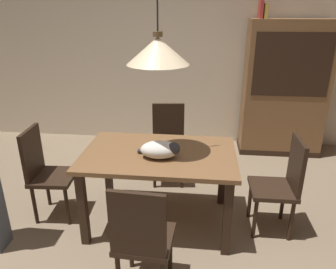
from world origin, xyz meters
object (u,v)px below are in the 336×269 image
object	(u,v)px
chair_right_side	(282,182)
hutch_bookcase	(284,92)
chair_far_back	(168,140)
book_yellow_short	(265,11)
cat_sleeping	(161,150)
dining_table	(159,162)
pendant_lamp	(158,50)
chair_left_side	(45,170)
chair_near_front	(142,237)
book_red_tall	(261,7)

from	to	relation	value
chair_right_side	hutch_bookcase	world-z (taller)	hutch_bookcase
chair_far_back	book_yellow_short	bearing A→B (deg)	40.83
cat_sleeping	book_yellow_short	size ratio (longest dim) A/B	1.96
dining_table	pendant_lamp	bearing A→B (deg)	75.96
chair_left_side	pendant_lamp	world-z (taller)	pendant_lamp
chair_near_front	book_red_tall	distance (m)	3.30
chair_far_back	pendant_lamp	distance (m)	1.45
cat_sleeping	hutch_bookcase	distance (m)	2.46
cat_sleeping	book_red_tall	bearing A→B (deg)	62.02
book_red_tall	book_yellow_short	bearing A→B (deg)	0.00
cat_sleeping	book_red_tall	size ratio (longest dim) A/B	1.40
pendant_lamp	book_yellow_short	distance (m)	2.20
chair_left_side	pendant_lamp	bearing A→B (deg)	0.24
chair_left_side	book_red_tall	distance (m)	3.25
chair_near_front	book_red_tall	size ratio (longest dim) A/B	3.32
pendant_lamp	book_yellow_short	bearing A→B (deg)	58.71
chair_far_back	hutch_bookcase	size ratio (longest dim) A/B	0.50
chair_left_side	hutch_bookcase	size ratio (longest dim) A/B	0.50
dining_table	chair_right_side	world-z (taller)	chair_right_side
chair_left_side	chair_near_front	xyz separation A→B (m)	(1.12, -0.87, 0.00)
chair_right_side	pendant_lamp	distance (m)	1.61
chair_far_back	pendant_lamp	bearing A→B (deg)	-89.47
dining_table	cat_sleeping	size ratio (longest dim) A/B	3.58
hutch_bookcase	book_red_tall	world-z (taller)	book_red_tall
chair_left_side	book_yellow_short	xyz separation A→B (m)	(2.26, 1.87, 1.43)
hutch_bookcase	chair_right_side	bearing A→B (deg)	-101.46
chair_right_side	cat_sleeping	bearing A→B (deg)	-174.63
chair_left_side	pendant_lamp	size ratio (longest dim) A/B	0.72
dining_table	book_yellow_short	distance (m)	2.53
book_red_tall	chair_far_back	bearing A→B (deg)	-137.71
pendant_lamp	hutch_bookcase	bearing A→B (deg)	51.04
pendant_lamp	chair_right_side	bearing A→B (deg)	0.04
cat_sleeping	pendant_lamp	size ratio (longest dim) A/B	0.30
book_red_tall	chair_near_front	bearing A→B (deg)	-111.51
book_red_tall	chair_right_side	bearing A→B (deg)	-88.38
chair_right_side	book_red_tall	size ratio (longest dim) A/B	3.32
hutch_bookcase	chair_near_front	bearing A→B (deg)	-118.86
chair_left_side	pendant_lamp	distance (m)	1.61
pendant_lamp	book_red_tall	world-z (taller)	pendant_lamp
chair_left_side	chair_far_back	bearing A→B (deg)	38.24
chair_right_side	cat_sleeping	size ratio (longest dim) A/B	2.38
dining_table	chair_left_side	distance (m)	1.14
book_yellow_short	book_red_tall	bearing A→B (deg)	180.00
chair_left_side	chair_right_side	distance (m)	2.26
chair_right_side	hutch_bookcase	bearing A→B (deg)	78.54
chair_near_front	hutch_bookcase	bearing A→B (deg)	61.14
chair_near_front	pendant_lamp	world-z (taller)	pendant_lamp
dining_table	book_red_tall	world-z (taller)	book_red_tall
dining_table	chair_left_side	size ratio (longest dim) A/B	1.51
chair_far_back	book_yellow_short	xyz separation A→B (m)	(1.14, 0.99, 1.43)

